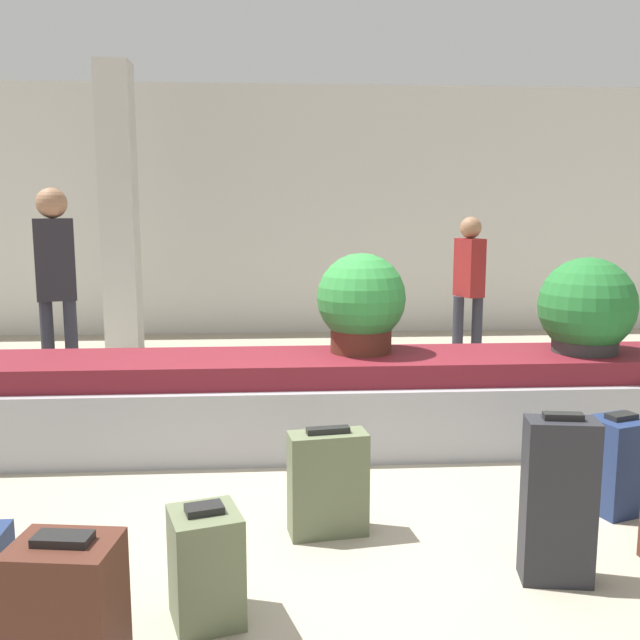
% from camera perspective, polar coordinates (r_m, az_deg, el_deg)
% --- Properties ---
extents(ground_plane, '(18.00, 18.00, 0.00)m').
position_cam_1_polar(ground_plane, '(3.93, 1.28, -16.00)').
color(ground_plane, '#9E937F').
extents(back_wall, '(18.00, 0.06, 3.20)m').
position_cam_1_polar(back_wall, '(9.40, -1.84, 8.68)').
color(back_wall, beige).
rests_on(back_wall, ground_plane).
extents(carousel, '(6.13, 0.89, 0.64)m').
position_cam_1_polar(carousel, '(5.03, 0.00, -6.58)').
color(carousel, '#9E9EA3').
rests_on(carousel, ground_plane).
extents(pillar, '(0.37, 0.37, 3.20)m').
position_cam_1_polar(pillar, '(8.22, -15.76, 8.29)').
color(pillar, beige).
rests_on(pillar, ground_plane).
extents(suitcase_1, '(0.34, 0.34, 0.50)m').
position_cam_1_polar(suitcase_1, '(3.07, -9.12, -18.88)').
color(suitcase_1, '#5B6647').
rests_on(suitcase_1, ground_plane).
extents(suitcase_2, '(0.33, 0.21, 0.78)m').
position_cam_1_polar(suitcase_2, '(3.42, 18.54, -13.53)').
color(suitcase_2, '#232328').
rests_on(suitcase_2, ground_plane).
extents(suitcase_3, '(0.39, 0.32, 0.56)m').
position_cam_1_polar(suitcase_3, '(2.81, -19.55, -21.30)').
color(suitcase_3, '#472319').
rests_on(suitcase_3, ground_plane).
extents(suitcase_4, '(0.42, 0.23, 0.57)m').
position_cam_1_polar(suitcase_4, '(3.72, 0.64, -12.92)').
color(suitcase_4, '#5B6647').
rests_on(suitcase_4, ground_plane).
extents(suitcase_6, '(0.36, 0.34, 0.56)m').
position_cam_1_polar(suitcase_6, '(4.31, 22.74, -10.62)').
color(suitcase_6, navy).
rests_on(suitcase_6, ground_plane).
extents(potted_plant_0, '(0.68, 0.68, 0.68)m').
position_cam_1_polar(potted_plant_0, '(5.36, 20.57, 0.86)').
color(potted_plant_0, '#2D2D2D').
rests_on(potted_plant_0, carousel).
extents(potted_plant_1, '(0.63, 0.63, 0.70)m').
position_cam_1_polar(potted_plant_1, '(5.03, 3.32, 1.36)').
color(potted_plant_1, '#4C2319').
rests_on(potted_plant_1, carousel).
extents(traveler_0, '(0.36, 0.27, 1.82)m').
position_cam_1_polar(traveler_0, '(6.45, -20.40, 3.55)').
color(traveler_0, '#282833').
rests_on(traveler_0, ground_plane).
extents(traveler_1, '(0.31, 0.36, 1.56)m').
position_cam_1_polar(traveler_1, '(7.47, 11.83, 3.16)').
color(traveler_1, '#282833').
rests_on(traveler_1, ground_plane).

